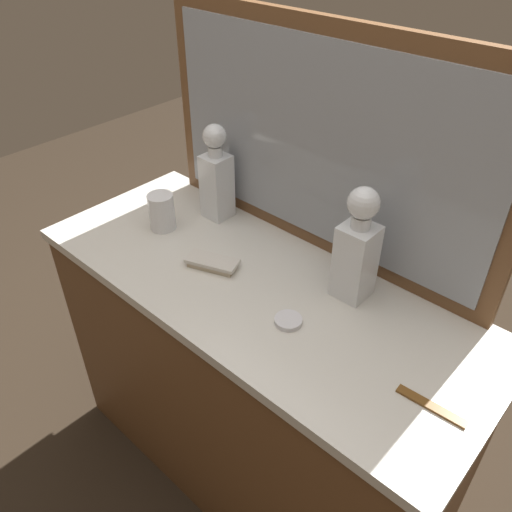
{
  "coord_description": "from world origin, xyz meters",
  "views": [
    {
      "loc": [
        0.68,
        -0.75,
        1.65
      ],
      "look_at": [
        0.0,
        0.0,
        0.9
      ],
      "focal_mm": 36.01,
      "sensor_mm": 36.0,
      "label": 1
    }
  ],
  "objects_px": {
    "crystal_decanter_far_right": "(356,254)",
    "tortoiseshell_comb": "(431,406)",
    "crystal_decanter_front": "(217,181)",
    "silver_brush_rear": "(212,263)",
    "porcelain_dish": "(288,321)",
    "crystal_tumbler_left": "(163,213)"
  },
  "relations": [
    {
      "from": "crystal_decanter_far_right",
      "to": "tortoiseshell_comb",
      "type": "height_order",
      "value": "crystal_decanter_far_right"
    },
    {
      "from": "crystal_decanter_front",
      "to": "tortoiseshell_comb",
      "type": "distance_m",
      "value": 0.85
    },
    {
      "from": "silver_brush_rear",
      "to": "crystal_decanter_front",
      "type": "bearing_deg",
      "value": 132.32
    },
    {
      "from": "silver_brush_rear",
      "to": "porcelain_dish",
      "type": "bearing_deg",
      "value": -5.61
    },
    {
      "from": "crystal_tumbler_left",
      "to": "tortoiseshell_comb",
      "type": "height_order",
      "value": "crystal_tumbler_left"
    },
    {
      "from": "crystal_decanter_front",
      "to": "tortoiseshell_comb",
      "type": "xyz_separation_m",
      "value": [
        0.81,
        -0.21,
        -0.11
      ]
    },
    {
      "from": "porcelain_dish",
      "to": "tortoiseshell_comb",
      "type": "height_order",
      "value": "porcelain_dish"
    },
    {
      "from": "crystal_decanter_far_right",
      "to": "silver_brush_rear",
      "type": "distance_m",
      "value": 0.38
    },
    {
      "from": "crystal_decanter_front",
      "to": "crystal_tumbler_left",
      "type": "xyz_separation_m",
      "value": [
        -0.07,
        -0.15,
        -0.07
      ]
    },
    {
      "from": "crystal_tumbler_left",
      "to": "porcelain_dish",
      "type": "xyz_separation_m",
      "value": [
        0.53,
        -0.07,
        -0.04
      ]
    },
    {
      "from": "crystal_tumbler_left",
      "to": "silver_brush_rear",
      "type": "bearing_deg",
      "value": -8.71
    },
    {
      "from": "crystal_decanter_far_right",
      "to": "crystal_tumbler_left",
      "type": "height_order",
      "value": "crystal_decanter_far_right"
    },
    {
      "from": "crystal_tumbler_left",
      "to": "crystal_decanter_far_right",
      "type": "bearing_deg",
      "value": 11.91
    },
    {
      "from": "crystal_decanter_front",
      "to": "silver_brush_rear",
      "type": "height_order",
      "value": "crystal_decanter_front"
    },
    {
      "from": "crystal_tumbler_left",
      "to": "porcelain_dish",
      "type": "distance_m",
      "value": 0.53
    },
    {
      "from": "porcelain_dish",
      "to": "tortoiseshell_comb",
      "type": "bearing_deg",
      "value": 0.97
    },
    {
      "from": "crystal_decanter_far_right",
      "to": "crystal_tumbler_left",
      "type": "xyz_separation_m",
      "value": [
        -0.57,
        -0.12,
        -0.07
      ]
    },
    {
      "from": "silver_brush_rear",
      "to": "tortoiseshell_comb",
      "type": "height_order",
      "value": "silver_brush_rear"
    },
    {
      "from": "tortoiseshell_comb",
      "to": "silver_brush_rear",
      "type": "bearing_deg",
      "value": 178.05
    },
    {
      "from": "crystal_decanter_front",
      "to": "silver_brush_rear",
      "type": "relative_size",
      "value": 1.93
    },
    {
      "from": "porcelain_dish",
      "to": "crystal_tumbler_left",
      "type": "bearing_deg",
      "value": 172.95
    },
    {
      "from": "crystal_tumbler_left",
      "to": "silver_brush_rear",
      "type": "relative_size",
      "value": 0.72
    }
  ]
}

